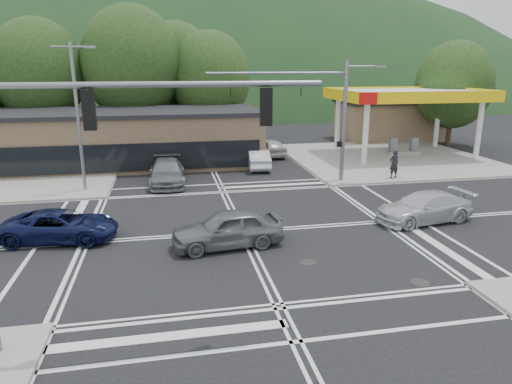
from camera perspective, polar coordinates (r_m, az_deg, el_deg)
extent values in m
plane|color=black|center=(21.88, -1.70, -4.97)|extent=(120.00, 120.00, 0.00)
cube|color=gray|center=(40.43, 16.03, 4.13)|extent=(16.00, 16.00, 0.15)
cube|color=gray|center=(37.85, -28.91, 2.03)|extent=(16.00, 16.00, 0.15)
cylinder|color=silver|center=(36.95, 13.53, 7.09)|extent=(0.44, 0.44, 5.00)
cylinder|color=silver|center=(42.43, 10.17, 8.32)|extent=(0.44, 0.44, 5.00)
cylinder|color=silver|center=(42.11, 26.10, 6.94)|extent=(0.44, 0.44, 5.00)
cylinder|color=silver|center=(46.98, 21.73, 8.16)|extent=(0.44, 0.44, 5.00)
cube|color=silver|center=(41.61, 18.44, 11.52)|extent=(12.00, 8.00, 0.60)
cube|color=yellow|center=(38.18, 21.41, 10.96)|extent=(12.20, 0.25, 0.90)
cube|color=yellow|center=(45.13, 15.93, 11.97)|extent=(12.20, 0.25, 0.90)
cube|color=yellow|center=(39.03, 10.58, 11.82)|extent=(0.25, 8.20, 0.90)
cube|color=yellow|center=(44.85, 25.26, 11.09)|extent=(0.25, 8.20, 0.90)
cube|color=red|center=(35.42, 13.85, 11.29)|extent=(1.40, 0.12, 0.90)
cube|color=gray|center=(42.20, 17.86, 4.68)|extent=(3.00, 1.00, 0.30)
cube|color=slate|center=(41.61, 16.73, 5.61)|extent=(0.60, 0.50, 1.30)
cube|color=slate|center=(42.58, 19.12, 5.63)|extent=(0.60, 0.50, 1.30)
cube|color=#846B4F|center=(51.22, 16.14, 8.49)|extent=(10.00, 6.00, 3.80)
cube|color=brown|center=(37.92, -18.26, 6.18)|extent=(24.00, 8.00, 4.00)
ellipsoid|color=#19391B|center=(110.53, -9.68, 11.37)|extent=(252.00, 126.00, 140.00)
cylinder|color=#382619|center=(45.77, -24.85, 7.55)|extent=(0.50, 0.50, 4.84)
ellipsoid|color=black|center=(45.47, -25.54, 13.45)|extent=(8.00, 8.00, 9.20)
cylinder|color=#382619|center=(44.57, -14.75, 8.58)|extent=(0.50, 0.50, 5.28)
ellipsoid|color=black|center=(44.29, -15.22, 15.21)|extent=(9.00, 9.00, 10.35)
cylinder|color=#382619|center=(44.76, -5.65, 8.47)|extent=(0.50, 0.50, 4.40)
ellipsoid|color=black|center=(44.44, -5.80, 13.98)|extent=(7.60, 7.60, 8.74)
cylinder|color=#382619|center=(48.51, -9.71, 9.13)|extent=(0.50, 0.50, 4.84)
ellipsoid|color=black|center=(48.23, -9.97, 14.72)|extent=(8.40, 8.40, 9.66)
cylinder|color=#382619|center=(48.97, 23.03, 7.67)|extent=(0.50, 0.50, 3.96)
ellipsoid|color=black|center=(48.67, 23.52, 12.17)|extent=(7.20, 7.20, 8.28)
cylinder|color=slate|center=(29.83, -21.35, 8.41)|extent=(0.20, 0.20, 9.00)
cylinder|color=slate|center=(29.67, -22.18, 16.46)|extent=(2.20, 0.12, 0.12)
cube|color=slate|center=(29.50, -19.99, 16.68)|extent=(0.60, 0.25, 0.15)
cylinder|color=slate|center=(30.89, 10.93, 8.46)|extent=(0.28, 0.28, 8.00)
cylinder|color=slate|center=(29.28, 2.79, 14.63)|extent=(9.00, 0.16, 0.16)
imported|color=black|center=(29.70, 5.65, 12.85)|extent=(0.16, 0.20, 1.00)
imported|color=black|center=(28.73, -3.20, 12.81)|extent=(0.16, 0.20, 1.00)
cylinder|color=slate|center=(31.15, 13.40, 15.03)|extent=(2.40, 0.12, 0.12)
cube|color=slate|center=(31.61, 15.28, 14.91)|extent=(0.70, 0.30, 0.15)
cube|color=black|center=(31.00, 10.37, 5.90)|extent=(0.25, 0.30, 0.35)
cylinder|color=slate|center=(12.02, -13.19, 12.94)|extent=(9.00, 0.16, 0.16)
cube|color=black|center=(12.20, -20.16, 9.60)|extent=(0.30, 0.25, 1.00)
cube|color=black|center=(12.35, 1.27, 10.60)|extent=(0.30, 0.25, 1.00)
imported|color=#0C1138|center=(22.39, -23.24, -3.90)|extent=(5.28, 2.98, 1.39)
imported|color=slate|center=(19.92, -3.59, -4.56)|extent=(5.03, 2.48, 1.65)
imported|color=silver|center=(24.58, 20.26, -1.80)|extent=(5.37, 2.82, 1.49)
imported|color=silver|center=(35.09, 0.21, 4.18)|extent=(1.93, 4.62, 1.48)
imported|color=#B2B2AD|center=(39.97, 1.73, 5.60)|extent=(2.45, 4.69, 1.52)
imported|color=slate|center=(30.94, -11.05, 2.45)|extent=(2.35, 5.57, 1.60)
imported|color=black|center=(32.79, 16.87, 3.37)|extent=(0.77, 0.57, 1.95)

